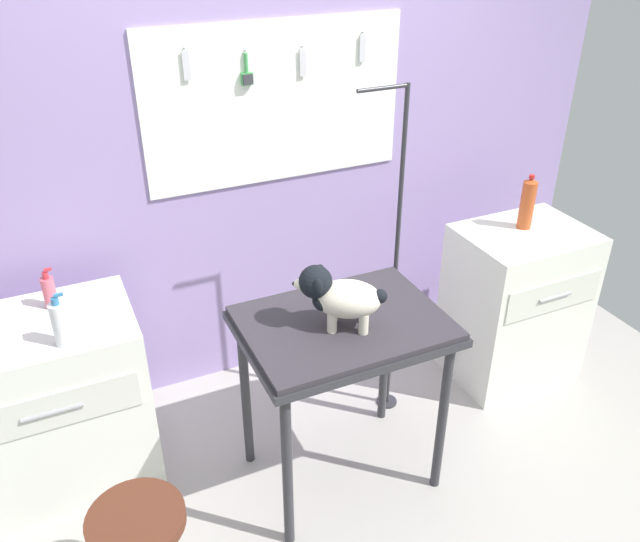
# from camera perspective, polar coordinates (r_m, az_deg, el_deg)

# --- Properties ---
(ground) EXTENTS (4.40, 4.00, 0.04)m
(ground) POSITION_cam_1_polar(r_m,az_deg,el_deg) (3.21, 5.08, -20.05)
(ground) COLOR #AAA69F
(rear_wall_panel) EXTENTS (4.00, 0.11, 2.30)m
(rear_wall_panel) POSITION_cam_1_polar(r_m,az_deg,el_deg) (3.47, -4.46, 8.36)
(rear_wall_panel) COLOR #9881BB
(rear_wall_panel) RESTS_ON ground
(grooming_table) EXTENTS (0.87, 0.64, 0.89)m
(grooming_table) POSITION_cam_1_polar(r_m,az_deg,el_deg) (2.80, 2.04, -6.03)
(grooming_table) COLOR #2D2D33
(grooming_table) RESTS_ON ground
(grooming_arm) EXTENTS (0.29, 0.11, 1.75)m
(grooming_arm) POSITION_cam_1_polar(r_m,az_deg,el_deg) (3.22, 6.46, -0.32)
(grooming_arm) COLOR #2D2D33
(grooming_arm) RESTS_ON ground
(dog) EXTENTS (0.37, 0.29, 0.28)m
(dog) POSITION_cam_1_polar(r_m,az_deg,el_deg) (2.63, 1.62, -2.17)
(dog) COLOR beige
(dog) RESTS_ON grooming_table
(counter_left) EXTENTS (0.80, 0.58, 0.87)m
(counter_left) POSITION_cam_1_polar(r_m,az_deg,el_deg) (3.24, -22.16, -10.75)
(counter_left) COLOR silver
(counter_left) RESTS_ON ground
(cabinet_right) EXTENTS (0.68, 0.54, 0.90)m
(cabinet_right) POSITION_cam_1_polar(r_m,az_deg,el_deg) (3.82, 16.67, -2.73)
(cabinet_right) COLOR silver
(cabinet_right) RESTS_ON ground
(stool) EXTENTS (0.35, 0.35, 0.53)m
(stool) POSITION_cam_1_polar(r_m,az_deg,el_deg) (2.62, -15.58, -21.22)
(stool) COLOR #9E9EA3
(stool) RESTS_ON ground
(pump_bottle_white) EXTENTS (0.06, 0.06, 0.19)m
(pump_bottle_white) POSITION_cam_1_polar(r_m,az_deg,el_deg) (3.06, -22.58, -1.69)
(pump_bottle_white) COLOR #CE596C
(pump_bottle_white) RESTS_ON counter_left
(conditioner_bottle) EXTENTS (0.07, 0.07, 0.23)m
(conditioner_bottle) POSITION_cam_1_polar(r_m,az_deg,el_deg) (2.78, -21.76, -4.28)
(conditioner_bottle) COLOR white
(conditioner_bottle) RESTS_ON counter_left
(soda_bottle) EXTENTS (0.08, 0.08, 0.30)m
(soda_bottle) POSITION_cam_1_polar(r_m,az_deg,el_deg) (3.60, 17.67, 5.66)
(soda_bottle) COLOR #BE4E23
(soda_bottle) RESTS_ON cabinet_right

